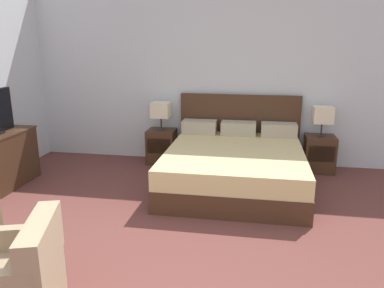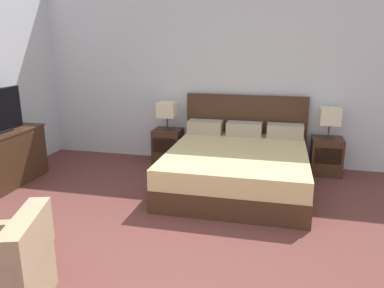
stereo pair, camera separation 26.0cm
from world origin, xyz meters
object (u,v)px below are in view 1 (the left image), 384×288
at_px(table_lamp_left, 161,110).
at_px(table_lamp_right, 323,115).
at_px(nightstand_left, 162,146).
at_px(nightstand_right, 319,154).
at_px(armchair_companion, 11,285).
at_px(bed, 235,164).

bearing_deg(table_lamp_left, table_lamp_right, 0.00).
xyz_separation_m(nightstand_left, nightstand_right, (2.48, 0.00, 0.00)).
height_order(table_lamp_left, armchair_companion, table_lamp_left).
bearing_deg(armchair_companion, nightstand_left, 87.86).
height_order(bed, nightstand_left, bed).
distance_m(bed, table_lamp_left, 1.58).
distance_m(bed, nightstand_left, 1.47).
height_order(nightstand_left, armchair_companion, armchair_companion).
relative_size(nightstand_left, table_lamp_right, 1.24).
distance_m(table_lamp_right, armchair_companion, 4.58).
bearing_deg(nightstand_left, table_lamp_left, 90.00).
bearing_deg(nightstand_left, nightstand_right, 0.00).
distance_m(nightstand_left, nightstand_right, 2.48).
bearing_deg(bed, nightstand_left, 147.59).
height_order(bed, nightstand_right, bed).
bearing_deg(nightstand_left, bed, -32.41).
distance_m(bed, nightstand_right, 1.47).
bearing_deg(table_lamp_left, armchair_companion, -92.14).
relative_size(nightstand_left, table_lamp_left, 1.24).
distance_m(nightstand_right, table_lamp_left, 2.55).
xyz_separation_m(nightstand_right, table_lamp_left, (-2.48, 0.00, 0.60)).
height_order(nightstand_right, table_lamp_left, table_lamp_left).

